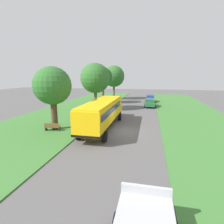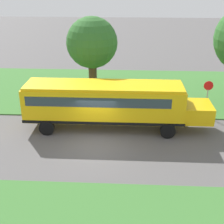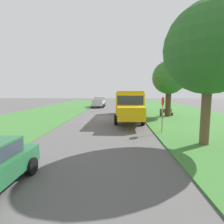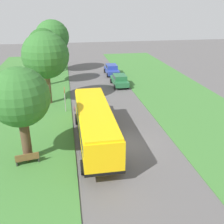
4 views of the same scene
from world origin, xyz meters
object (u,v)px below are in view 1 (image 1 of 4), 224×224
(oak_tree_beside_bus, at_px, (51,87))
(oak_tree_roadside_mid, at_px, (95,79))
(oak_tree_far_end, at_px, (102,77))
(stop_sign, at_px, (101,103))
(car_green_nearest, at_px, (150,102))
(car_blue_middle, at_px, (150,98))
(park_bench, at_px, (52,127))
(oak_tree_across_road, at_px, (114,76))
(school_bus, at_px, (103,112))

(oak_tree_beside_bus, height_order, oak_tree_roadside_mid, oak_tree_roadside_mid)
(oak_tree_far_end, relative_size, stop_sign, 2.77)
(car_green_nearest, bearing_deg, oak_tree_roadside_mid, -150.08)
(car_blue_middle, distance_m, oak_tree_beside_bus, 25.70)
(car_blue_middle, xyz_separation_m, park_bench, (-10.15, -23.78, -0.40))
(car_blue_middle, height_order, oak_tree_far_end, oak_tree_far_end)
(park_bench, bearing_deg, oak_tree_across_road, 87.19)
(school_bus, bearing_deg, stop_sign, 107.70)
(school_bus, xyz_separation_m, oak_tree_roadside_mid, (-4.01, 10.06, 3.43))
(school_bus, relative_size, stop_sign, 4.53)
(school_bus, relative_size, car_green_nearest, 2.82)
(park_bench, bearing_deg, car_blue_middle, 66.88)
(oak_tree_across_road, distance_m, park_bench, 27.05)
(park_bench, bearing_deg, oak_tree_beside_bus, 104.67)
(oak_tree_roadside_mid, height_order, stop_sign, oak_tree_roadside_mid)
(oak_tree_across_road, bearing_deg, car_green_nearest, -45.41)
(oak_tree_far_end, relative_size, park_bench, 4.56)
(oak_tree_roadside_mid, xyz_separation_m, stop_sign, (1.75, -3.00, -3.62))
(oak_tree_roadside_mid, bearing_deg, stop_sign, -59.70)
(oak_tree_roadside_mid, distance_m, park_bench, 13.21)
(oak_tree_across_road, height_order, park_bench, oak_tree_across_road)
(oak_tree_far_end, bearing_deg, oak_tree_across_road, 81.41)
(oak_tree_beside_bus, height_order, stop_sign, oak_tree_beside_bus)
(car_green_nearest, distance_m, oak_tree_far_end, 11.16)
(oak_tree_beside_bus, distance_m, oak_tree_far_end, 19.06)
(oak_tree_across_road, bearing_deg, oak_tree_beside_bus, -93.18)
(car_green_nearest, height_order, stop_sign, stop_sign)
(school_bus, bearing_deg, oak_tree_across_road, 98.67)
(oak_tree_roadside_mid, distance_m, oak_tree_across_road, 14.26)
(park_bench, bearing_deg, car_green_nearest, 59.89)
(car_green_nearest, relative_size, oak_tree_beside_bus, 0.64)
(oak_tree_roadside_mid, xyz_separation_m, oak_tree_across_road, (0.30, 14.25, 0.43))
(car_blue_middle, bearing_deg, oak_tree_across_road, 163.00)
(oak_tree_beside_bus, bearing_deg, car_green_nearest, 58.74)
(school_bus, distance_m, car_blue_middle, 22.23)
(car_green_nearest, distance_m, oak_tree_beside_bus, 20.20)
(oak_tree_across_road, relative_size, park_bench, 4.98)
(school_bus, relative_size, park_bench, 7.46)
(car_blue_middle, bearing_deg, school_bus, -103.39)
(oak_tree_roadside_mid, xyz_separation_m, park_bench, (-1.00, -12.24, -4.88))
(oak_tree_beside_bus, relative_size, stop_sign, 2.49)
(oak_tree_beside_bus, bearing_deg, car_blue_middle, 66.10)
(car_green_nearest, xyz_separation_m, oak_tree_across_road, (-8.85, 8.98, 4.91))
(school_bus, distance_m, car_green_nearest, 16.20)
(car_green_nearest, distance_m, stop_sign, 11.13)
(oak_tree_roadside_mid, relative_size, oak_tree_far_end, 1.04)
(car_green_nearest, height_order, oak_tree_far_end, oak_tree_far_end)
(stop_sign, bearing_deg, oak_tree_across_road, 94.82)
(car_blue_middle, xyz_separation_m, oak_tree_beside_bus, (-10.30, -23.23, 3.83))
(car_green_nearest, relative_size, oak_tree_across_road, 0.53)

